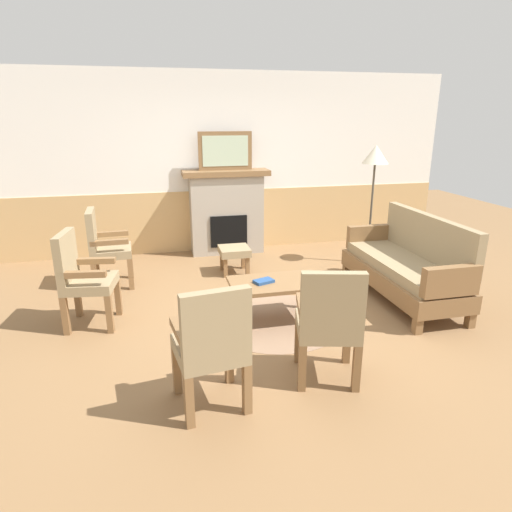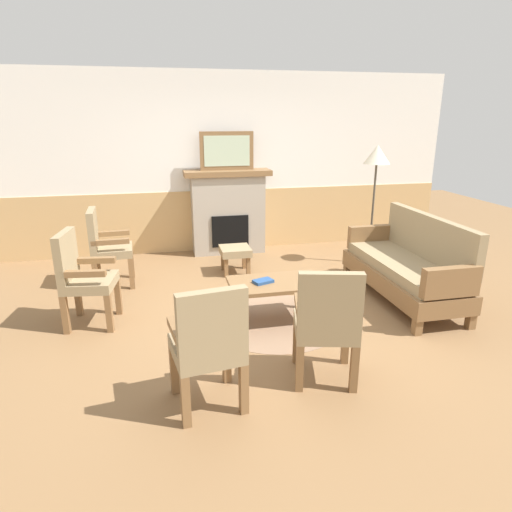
{
  "view_description": "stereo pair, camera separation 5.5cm",
  "coord_description": "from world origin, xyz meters",
  "px_view_note": "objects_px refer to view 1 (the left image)",
  "views": [
    {
      "loc": [
        -1.07,
        -4.24,
        2.06
      ],
      "look_at": [
        0.0,
        0.35,
        0.55
      ],
      "focal_mm": 30.86,
      "sensor_mm": 36.0,
      "label": 1
    },
    {
      "loc": [
        -1.02,
        -4.25,
        2.06
      ],
      "look_at": [
        0.0,
        0.35,
        0.55
      ],
      "focal_mm": 30.86,
      "sensor_mm": 36.0,
      "label": 2
    }
  ],
  "objects_px": {
    "framed_picture": "(225,151)",
    "footstool": "(234,253)",
    "armchair_front_center": "(329,320)",
    "floor_lamp_by_couch": "(375,162)",
    "armchair_front_left": "(212,343)",
    "coffee_table": "(277,286)",
    "fireplace": "(227,211)",
    "book_on_table": "(264,281)",
    "armchair_by_window_left": "(104,245)",
    "couch": "(406,266)",
    "armchair_near_fireplace": "(82,275)"
  },
  "relations": [
    {
      "from": "framed_picture",
      "to": "footstool",
      "type": "height_order",
      "value": "framed_picture"
    },
    {
      "from": "armchair_front_center",
      "to": "floor_lamp_by_couch",
      "type": "relative_size",
      "value": 0.58
    },
    {
      "from": "armchair_front_left",
      "to": "footstool",
      "type": "bearing_deg",
      "value": 76.55
    },
    {
      "from": "coffee_table",
      "to": "fireplace",
      "type": "bearing_deg",
      "value": 92.05
    },
    {
      "from": "fireplace",
      "to": "floor_lamp_by_couch",
      "type": "relative_size",
      "value": 0.77
    },
    {
      "from": "book_on_table",
      "to": "armchair_front_center",
      "type": "height_order",
      "value": "armchair_front_center"
    },
    {
      "from": "armchair_by_window_left",
      "to": "armchair_front_center",
      "type": "height_order",
      "value": "same"
    },
    {
      "from": "fireplace",
      "to": "armchair_front_center",
      "type": "height_order",
      "value": "fireplace"
    },
    {
      "from": "armchair_front_left",
      "to": "framed_picture",
      "type": "bearing_deg",
      "value": 78.98
    },
    {
      "from": "couch",
      "to": "footstool",
      "type": "xyz_separation_m",
      "value": [
        -1.79,
        1.32,
        -0.11
      ]
    },
    {
      "from": "armchair_front_left",
      "to": "armchair_front_center",
      "type": "relative_size",
      "value": 1.0
    },
    {
      "from": "book_on_table",
      "to": "armchair_front_center",
      "type": "relative_size",
      "value": 0.2
    },
    {
      "from": "footstool",
      "to": "floor_lamp_by_couch",
      "type": "bearing_deg",
      "value": -0.2
    },
    {
      "from": "armchair_front_center",
      "to": "armchair_front_left",
      "type": "bearing_deg",
      "value": -171.1
    },
    {
      "from": "coffee_table",
      "to": "book_on_table",
      "type": "xyz_separation_m",
      "value": [
        -0.14,
        -0.0,
        0.07
      ]
    },
    {
      "from": "couch",
      "to": "fireplace",
      "type": "bearing_deg",
      "value": 126.84
    },
    {
      "from": "framed_picture",
      "to": "footstool",
      "type": "relative_size",
      "value": 2.0
    },
    {
      "from": "footstool",
      "to": "armchair_front_center",
      "type": "xyz_separation_m",
      "value": [
        0.25,
        -2.71,
        0.25
      ]
    },
    {
      "from": "framed_picture",
      "to": "armchair_by_window_left",
      "type": "height_order",
      "value": "framed_picture"
    },
    {
      "from": "coffee_table",
      "to": "armchair_by_window_left",
      "type": "xyz_separation_m",
      "value": [
        -1.8,
        1.45,
        0.15
      ]
    },
    {
      "from": "coffee_table",
      "to": "armchair_by_window_left",
      "type": "bearing_deg",
      "value": 141.24
    },
    {
      "from": "armchair_by_window_left",
      "to": "armchair_front_left",
      "type": "height_order",
      "value": "same"
    },
    {
      "from": "book_on_table",
      "to": "floor_lamp_by_couch",
      "type": "xyz_separation_m",
      "value": [
        1.96,
        1.56,
        1.0
      ]
    },
    {
      "from": "footstool",
      "to": "armchair_near_fireplace",
      "type": "distance_m",
      "value": 2.15
    },
    {
      "from": "book_on_table",
      "to": "footstool",
      "type": "height_order",
      "value": "book_on_table"
    },
    {
      "from": "fireplace",
      "to": "armchair_near_fireplace",
      "type": "height_order",
      "value": "fireplace"
    },
    {
      "from": "armchair_front_left",
      "to": "armchair_front_center",
      "type": "height_order",
      "value": "same"
    },
    {
      "from": "couch",
      "to": "armchair_front_center",
      "type": "relative_size",
      "value": 1.84
    },
    {
      "from": "book_on_table",
      "to": "armchair_front_center",
      "type": "xyz_separation_m",
      "value": [
        0.24,
        -1.15,
        0.08
      ]
    },
    {
      "from": "coffee_table",
      "to": "armchair_front_left",
      "type": "distance_m",
      "value": 1.55
    },
    {
      "from": "framed_picture",
      "to": "footstool",
      "type": "bearing_deg",
      "value": -93.75
    },
    {
      "from": "armchair_near_fireplace",
      "to": "floor_lamp_by_couch",
      "type": "xyz_separation_m",
      "value": [
        3.75,
        1.19,
        0.91
      ]
    },
    {
      "from": "framed_picture",
      "to": "armchair_by_window_left",
      "type": "bearing_deg",
      "value": -147.42
    },
    {
      "from": "armchair_near_fireplace",
      "to": "armchair_front_left",
      "type": "distance_m",
      "value": 1.98
    },
    {
      "from": "fireplace",
      "to": "framed_picture",
      "type": "relative_size",
      "value": 1.62
    },
    {
      "from": "armchair_front_left",
      "to": "floor_lamp_by_couch",
      "type": "relative_size",
      "value": 0.58
    },
    {
      "from": "couch",
      "to": "armchair_by_window_left",
      "type": "xyz_separation_m",
      "value": [
        -3.43,
        1.2,
        0.14
      ]
    },
    {
      "from": "coffee_table",
      "to": "armchair_near_fireplace",
      "type": "bearing_deg",
      "value": 169.39
    },
    {
      "from": "armchair_by_window_left",
      "to": "armchair_front_left",
      "type": "bearing_deg",
      "value": -70.66
    },
    {
      "from": "armchair_by_window_left",
      "to": "floor_lamp_by_couch",
      "type": "distance_m",
      "value": 3.74
    },
    {
      "from": "armchair_near_fireplace",
      "to": "armchair_front_center",
      "type": "distance_m",
      "value": 2.52
    },
    {
      "from": "floor_lamp_by_couch",
      "to": "framed_picture",
      "type": "bearing_deg",
      "value": 152.7
    },
    {
      "from": "armchair_near_fireplace",
      "to": "armchair_front_left",
      "type": "xyz_separation_m",
      "value": [
        1.08,
        -1.66,
        0.0
      ]
    },
    {
      "from": "armchair_near_fireplace",
      "to": "armchair_by_window_left",
      "type": "bearing_deg",
      "value": 83.65
    },
    {
      "from": "fireplace",
      "to": "armchair_front_center",
      "type": "bearing_deg",
      "value": -87.06
    },
    {
      "from": "footstool",
      "to": "armchair_front_left",
      "type": "height_order",
      "value": "armchair_front_left"
    },
    {
      "from": "coffee_table",
      "to": "footstool",
      "type": "height_order",
      "value": "coffee_table"
    },
    {
      "from": "framed_picture",
      "to": "armchair_front_center",
      "type": "height_order",
      "value": "framed_picture"
    },
    {
      "from": "framed_picture",
      "to": "armchair_near_fireplace",
      "type": "xyz_separation_m",
      "value": [
        -1.83,
        -2.18,
        -1.02
      ]
    },
    {
      "from": "armchair_by_window_left",
      "to": "framed_picture",
      "type": "bearing_deg",
      "value": 32.58
    }
  ]
}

